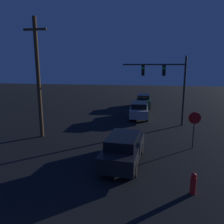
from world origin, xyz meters
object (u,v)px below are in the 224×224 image
object	(u,v)px
stop_sign	(194,123)
car_mid	(139,110)
utility_pole	(38,77)
car_near	(124,148)
traffic_signal_mast	(168,79)
fire_hydrant	(193,184)
car_far	(143,101)

from	to	relation	value
stop_sign	car_mid	bearing A→B (deg)	115.31
car_mid	utility_pole	xyz separation A→B (m)	(-6.93, -7.39, 3.58)
car_near	stop_sign	world-z (taller)	stop_sign
traffic_signal_mast	stop_sign	xyz separation A→B (m)	(1.29, -5.71, -2.40)
car_mid	utility_pole	world-z (taller)	utility_pole
car_near	utility_pole	world-z (taller)	utility_pole
traffic_signal_mast	utility_pole	bearing A→B (deg)	-152.03
car_mid	fire_hydrant	size ratio (longest dim) A/B	5.16
car_far	fire_hydrant	distance (m)	19.83
car_far	utility_pole	distance (m)	15.79
car_far	stop_sign	distance (m)	14.73
car_near	car_mid	distance (m)	10.96
traffic_signal_mast	utility_pole	xyz separation A→B (m)	(-9.46, -5.02, 0.34)
car_near	fire_hydrant	xyz separation A→B (m)	(3.18, -2.50, -0.39)
car_near	car_far	distance (m)	17.16
fire_hydrant	car_near	bearing A→B (deg)	141.75
car_near	stop_sign	bearing A→B (deg)	38.99
car_far	stop_sign	bearing A→B (deg)	103.75
stop_sign	utility_pole	size ratio (longest dim) A/B	0.28
traffic_signal_mast	utility_pole	world-z (taller)	utility_pole
car_mid	stop_sign	xyz separation A→B (m)	(3.82, -8.08, 0.83)
traffic_signal_mast	car_far	bearing A→B (deg)	104.70
fire_hydrant	car_mid	bearing A→B (deg)	101.96
car_mid	car_far	distance (m)	6.20
car_far	fire_hydrant	size ratio (longest dim) A/B	5.12
car_near	traffic_signal_mast	xyz separation A→B (m)	(2.85, 8.59, 3.23)
car_mid	stop_sign	world-z (taller)	stop_sign
stop_sign	utility_pole	xyz separation A→B (m)	(-10.75, 0.69, 2.75)
car_far	utility_pole	world-z (taller)	utility_pole
traffic_signal_mast	stop_sign	size ratio (longest dim) A/B	2.54
car_far	traffic_signal_mast	bearing A→B (deg)	104.52
traffic_signal_mast	car_mid	bearing A→B (deg)	136.82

